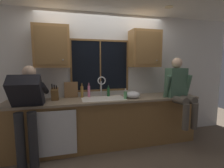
% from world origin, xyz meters
% --- Properties ---
extents(back_wall, '(5.89, 0.12, 2.55)m').
position_xyz_m(back_wall, '(0.00, 0.06, 1.27)').
color(back_wall, silver).
rests_on(back_wall, floor).
extents(ceiling_downlight_right, '(0.14, 0.14, 0.01)m').
position_xyz_m(ceiling_downlight_right, '(1.05, -0.60, 2.54)').
color(ceiling_downlight_right, '#FFEAB2').
extents(window_glass, '(1.10, 0.02, 0.95)m').
position_xyz_m(window_glass, '(-0.06, -0.01, 1.52)').
color(window_glass, black).
extents(window_frame_top, '(1.17, 0.02, 0.04)m').
position_xyz_m(window_frame_top, '(-0.06, -0.02, 2.02)').
color(window_frame_top, brown).
extents(window_frame_bottom, '(1.17, 0.02, 0.04)m').
position_xyz_m(window_frame_bottom, '(-0.06, -0.02, 1.03)').
color(window_frame_bottom, brown).
extents(window_frame_left, '(0.03, 0.02, 0.95)m').
position_xyz_m(window_frame_left, '(-0.63, -0.02, 1.52)').
color(window_frame_left, brown).
extents(window_frame_right, '(0.03, 0.02, 0.95)m').
position_xyz_m(window_frame_right, '(0.50, -0.02, 1.52)').
color(window_frame_right, brown).
extents(window_mullion_center, '(0.02, 0.02, 0.95)m').
position_xyz_m(window_mullion_center, '(-0.06, -0.02, 1.52)').
color(window_mullion_center, brown).
extents(lower_cabinet_run, '(3.49, 0.58, 0.88)m').
position_xyz_m(lower_cabinet_run, '(0.00, -0.29, 0.44)').
color(lower_cabinet_run, olive).
rests_on(lower_cabinet_run, floor).
extents(countertop, '(3.55, 0.62, 0.04)m').
position_xyz_m(countertop, '(0.00, -0.31, 0.90)').
color(countertop, gray).
rests_on(countertop, lower_cabinet_run).
extents(dishwasher_front, '(0.60, 0.02, 0.74)m').
position_xyz_m(dishwasher_front, '(-0.88, -0.61, 0.46)').
color(dishwasher_front, white).
extents(upper_cabinet_left, '(0.60, 0.36, 0.72)m').
position_xyz_m(upper_cabinet_left, '(-0.94, -0.17, 1.86)').
color(upper_cabinet_left, '#9E703D').
extents(upper_cabinet_right, '(0.60, 0.36, 0.72)m').
position_xyz_m(upper_cabinet_right, '(0.81, -0.17, 1.86)').
color(upper_cabinet_right, '#9E703D').
extents(sink, '(0.80, 0.46, 0.21)m').
position_xyz_m(sink, '(-0.06, -0.30, 0.82)').
color(sink, white).
rests_on(sink, lower_cabinet_run).
extents(faucet, '(0.18, 0.09, 0.40)m').
position_xyz_m(faucet, '(-0.06, -0.12, 1.17)').
color(faucet, silver).
rests_on(faucet, countertop).
extents(person_standing, '(0.53, 0.70, 1.54)m').
position_xyz_m(person_standing, '(-1.29, -0.60, 0.95)').
color(person_standing, '#262628').
rests_on(person_standing, floor).
extents(person_sitting_on_counter, '(0.54, 0.62, 1.26)m').
position_xyz_m(person_sitting_on_counter, '(1.36, -0.57, 1.10)').
color(person_sitting_on_counter, '#595147').
rests_on(person_sitting_on_counter, countertop).
extents(knife_block, '(0.12, 0.18, 0.32)m').
position_xyz_m(knife_block, '(-0.93, -0.24, 1.03)').
color(knife_block, brown).
rests_on(knife_block, countertop).
extents(cutting_board, '(0.25, 0.08, 0.31)m').
position_xyz_m(cutting_board, '(-0.65, -0.08, 1.07)').
color(cutting_board, '#997047').
rests_on(cutting_board, countertop).
extents(mixing_bowl, '(0.27, 0.27, 0.14)m').
position_xyz_m(mixing_bowl, '(0.48, -0.40, 0.98)').
color(mixing_bowl, silver).
rests_on(mixing_bowl, countertop).
extents(soap_dispenser, '(0.06, 0.07, 0.19)m').
position_xyz_m(soap_dispenser, '(0.32, -0.43, 0.99)').
color(soap_dispenser, '#59A566').
rests_on(soap_dispenser, countertop).
extents(bottle_green_glass, '(0.05, 0.05, 0.29)m').
position_xyz_m(bottle_green_glass, '(-0.31, -0.09, 1.04)').
color(bottle_green_glass, pink).
rests_on(bottle_green_glass, countertop).
extents(bottle_tall_clear, '(0.05, 0.05, 0.28)m').
position_xyz_m(bottle_tall_clear, '(-0.44, -0.11, 1.04)').
color(bottle_tall_clear, olive).
rests_on(bottle_tall_clear, countertop).
extents(bottle_amber_small, '(0.06, 0.06, 0.22)m').
position_xyz_m(bottle_amber_small, '(0.08, -0.11, 1.01)').
color(bottle_amber_small, '#1E592D').
rests_on(bottle_amber_small, countertop).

